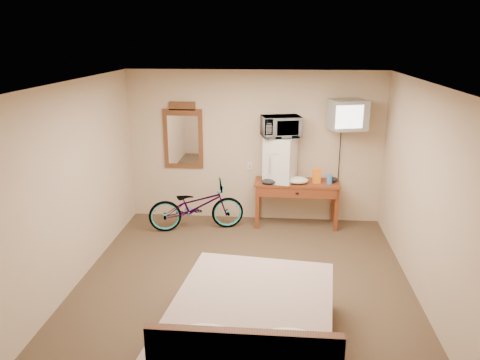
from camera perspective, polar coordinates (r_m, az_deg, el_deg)
The scene contains 13 objects.
room at distance 5.54m, azimuth 0.47°, elevation -1.28°, with size 4.60×4.64×2.50m.
desk at distance 7.63m, azimuth 6.93°, elevation -1.12°, with size 1.37×0.55×0.75m.
mini_fridge at distance 7.52m, azimuth 4.91°, elevation 2.53°, with size 0.56×0.55×0.73m.
microwave at distance 7.40m, azimuth 5.02°, elevation 6.51°, with size 0.60×0.40×0.33m, color silver.
snack_bag at distance 7.56m, azimuth 9.32°, elevation 0.50°, with size 0.12×0.07×0.24m, color orange.
blue_cup at distance 7.58m, azimuth 10.86°, elevation 0.12°, with size 0.09×0.09×0.15m, color #3F82D8.
cloth_cream at distance 7.51m, azimuth 7.02°, elevation -0.02°, with size 0.35×0.27×0.11m, color beige.
cloth_dark_a at distance 7.44m, azimuth 3.52°, elevation -0.18°, with size 0.23×0.17×0.09m, color black.
cloth_dark_b at distance 7.70m, azimuth 11.18°, elevation 0.08°, with size 0.17×0.14×0.08m, color black.
crt_television at distance 7.43m, azimuth 12.97°, elevation 7.77°, with size 0.63×0.66×0.46m.
wall_mirror at distance 7.85m, azimuth -6.94°, elevation 5.32°, with size 0.65×0.04×1.10m.
bicycle at distance 7.53m, azimuth -5.35°, elevation -3.16°, with size 0.53×1.52×0.80m, color black.
bed at distance 4.73m, azimuth 1.28°, elevation -17.78°, with size 1.75×2.19×0.90m.
Camera 1 is at (0.40, -5.25, 2.99)m, focal length 35.00 mm.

